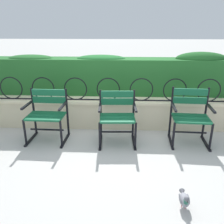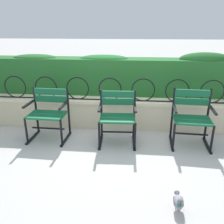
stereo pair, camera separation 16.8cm
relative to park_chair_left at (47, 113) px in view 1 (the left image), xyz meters
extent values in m
plane|color=#B7B5AF|center=(1.08, -0.16, -0.46)|extent=(60.00, 60.00, 0.00)
cube|color=beige|center=(1.08, 0.57, -0.22)|extent=(6.32, 0.35, 0.49)
cube|color=beige|center=(1.08, 0.57, 0.05)|extent=(6.32, 0.41, 0.05)
cylinder|color=black|center=(1.08, 0.50, 0.09)|extent=(5.80, 0.02, 0.02)
torus|color=black|center=(-0.79, 0.50, 0.29)|extent=(0.42, 0.02, 0.42)
torus|color=black|center=(-0.20, 0.50, 0.29)|extent=(0.42, 0.02, 0.42)
torus|color=black|center=(0.39, 0.50, 0.29)|extent=(0.42, 0.02, 0.42)
torus|color=black|center=(0.99, 0.50, 0.29)|extent=(0.42, 0.02, 0.42)
torus|color=black|center=(1.58, 0.50, 0.29)|extent=(0.42, 0.02, 0.42)
torus|color=black|center=(2.17, 0.50, 0.29)|extent=(0.42, 0.02, 0.42)
torus|color=black|center=(2.76, 0.50, 0.29)|extent=(0.42, 0.02, 0.42)
cube|color=#236028|center=(1.08, 0.99, 0.42)|extent=(6.20, 0.48, 0.69)
ellipsoid|color=#205B25|center=(-0.56, 0.99, 0.77)|extent=(0.86, 0.44, 0.12)
ellipsoid|color=#1F6129|center=(0.82, 0.99, 0.77)|extent=(0.93, 0.44, 0.13)
ellipsoid|color=#1F5823|center=(2.72, 0.99, 0.77)|extent=(0.97, 0.44, 0.26)
cube|color=#145B38|center=(-0.01, -0.21, -0.02)|extent=(0.59, 0.14, 0.03)
cube|color=#145B38|center=(0.00, -0.08, -0.02)|extent=(0.59, 0.14, 0.03)
cube|color=#145B38|center=(0.00, 0.06, -0.02)|extent=(0.59, 0.14, 0.03)
cube|color=#145B38|center=(0.00, 0.16, 0.31)|extent=(0.59, 0.05, 0.11)
cube|color=#145B38|center=(0.00, 0.16, 0.18)|extent=(0.59, 0.05, 0.11)
cylinder|color=black|center=(0.30, 0.15, -0.04)|extent=(0.04, 0.04, 0.84)
cylinder|color=black|center=(0.29, -0.28, -0.24)|extent=(0.04, 0.04, 0.44)
cube|color=black|center=(0.29, -0.09, -0.45)|extent=(0.06, 0.52, 0.02)
cube|color=black|center=(0.29, -0.09, 0.16)|extent=(0.05, 0.40, 0.03)
cylinder|color=black|center=(-0.29, 0.17, -0.04)|extent=(0.04, 0.04, 0.84)
cylinder|color=black|center=(-0.30, -0.26, -0.24)|extent=(0.04, 0.04, 0.44)
cube|color=black|center=(-0.30, -0.07, -0.45)|extent=(0.06, 0.52, 0.02)
cube|color=black|center=(-0.30, -0.07, 0.16)|extent=(0.05, 0.40, 0.03)
cylinder|color=black|center=(0.00, -0.08, -0.26)|extent=(0.56, 0.04, 0.03)
cube|color=#145B38|center=(1.17, -0.25, -0.02)|extent=(0.56, 0.15, 0.03)
cube|color=#145B38|center=(1.17, -0.11, -0.02)|extent=(0.56, 0.15, 0.03)
cube|color=#145B38|center=(1.16, 0.03, -0.02)|extent=(0.56, 0.15, 0.03)
cube|color=#145B38|center=(1.16, 0.13, 0.31)|extent=(0.55, 0.06, 0.11)
cube|color=#145B38|center=(1.16, 0.13, 0.18)|extent=(0.55, 0.06, 0.11)
cylinder|color=black|center=(1.43, 0.14, -0.04)|extent=(0.04, 0.04, 0.84)
cylinder|color=black|center=(1.45, -0.29, -0.24)|extent=(0.04, 0.04, 0.44)
cube|color=black|center=(1.44, -0.10, -0.45)|extent=(0.06, 0.52, 0.02)
cube|color=black|center=(1.44, -0.10, 0.16)|extent=(0.05, 0.40, 0.03)
cylinder|color=black|center=(0.88, 0.12, -0.04)|extent=(0.04, 0.04, 0.84)
cylinder|color=black|center=(0.90, -0.31, -0.24)|extent=(0.04, 0.04, 0.44)
cube|color=black|center=(0.89, -0.12, -0.45)|extent=(0.06, 0.52, 0.02)
cube|color=black|center=(0.89, -0.12, 0.16)|extent=(0.05, 0.40, 0.03)
cylinder|color=black|center=(1.17, -0.11, -0.26)|extent=(0.53, 0.05, 0.03)
cube|color=#145B38|center=(2.33, -0.21, -0.02)|extent=(0.57, 0.15, 0.03)
cube|color=#145B38|center=(2.34, -0.07, -0.02)|extent=(0.57, 0.15, 0.03)
cube|color=#145B38|center=(2.34, 0.06, -0.02)|extent=(0.57, 0.15, 0.03)
cube|color=#145B38|center=(2.35, 0.17, 0.35)|extent=(0.56, 0.06, 0.11)
cube|color=#145B38|center=(2.35, 0.17, 0.20)|extent=(0.56, 0.06, 0.11)
cylinder|color=black|center=(2.63, 0.15, -0.02)|extent=(0.04, 0.04, 0.89)
cylinder|color=black|center=(2.61, -0.28, -0.24)|extent=(0.04, 0.04, 0.44)
cube|color=black|center=(2.62, -0.09, -0.45)|extent=(0.07, 0.52, 0.02)
cube|color=black|center=(2.62, -0.09, 0.16)|extent=(0.06, 0.40, 0.03)
cylinder|color=black|center=(2.07, 0.18, -0.02)|extent=(0.04, 0.04, 0.89)
cylinder|color=black|center=(2.05, -0.25, -0.24)|extent=(0.04, 0.04, 0.44)
cube|color=black|center=(2.06, -0.06, -0.45)|extent=(0.07, 0.52, 0.02)
cube|color=black|center=(2.06, -0.06, 0.16)|extent=(0.06, 0.40, 0.03)
cylinder|color=black|center=(2.34, -0.07, -0.26)|extent=(0.54, 0.06, 0.03)
ellipsoid|color=gray|center=(1.91, -1.55, -0.36)|extent=(0.11, 0.20, 0.11)
cylinder|color=#2D6B56|center=(1.91, -1.61, -0.32)|extent=(0.05, 0.06, 0.06)
sphere|color=slate|center=(1.90, -1.64, -0.27)|extent=(0.06, 0.06, 0.06)
cone|color=black|center=(1.90, -1.67, -0.27)|extent=(0.02, 0.02, 0.01)
cone|color=#595960|center=(1.92, -1.43, -0.36)|extent=(0.07, 0.08, 0.06)
ellipsoid|color=slate|center=(1.95, -1.54, -0.35)|extent=(0.03, 0.14, 0.07)
ellipsoid|color=slate|center=(1.87, -1.54, -0.35)|extent=(0.03, 0.14, 0.07)
cylinder|color=#C6515B|center=(1.93, -1.56, -0.44)|extent=(0.01, 0.01, 0.05)
cylinder|color=#C6515B|center=(1.89, -1.54, -0.44)|extent=(0.01, 0.01, 0.05)
camera|label=1|loc=(1.24, -3.57, 1.37)|focal=37.54mm
camera|label=2|loc=(1.41, -3.55, 1.37)|focal=37.54mm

